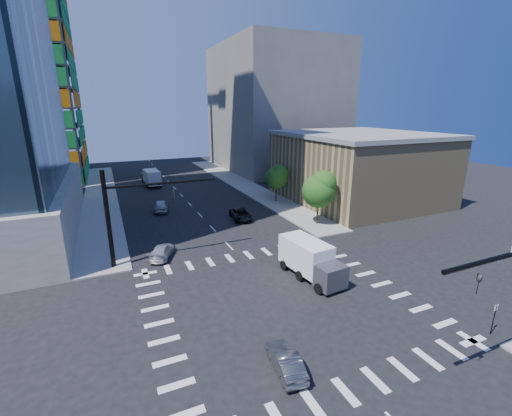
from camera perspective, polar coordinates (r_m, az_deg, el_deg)
ground at (r=27.21m, az=4.28°, el=-15.31°), size 160.00×160.00×0.00m
road_markings at (r=27.20m, az=4.28°, el=-15.30°), size 20.00×20.00×0.01m
sidewalk_ne at (r=66.30m, az=-2.41°, el=4.06°), size 5.00×60.00×0.15m
sidewalk_nw at (r=61.97m, az=-24.46°, el=1.69°), size 5.00×60.00×0.15m
commercial_building at (r=56.34m, az=16.53°, el=6.61°), size 20.50×22.50×10.60m
bg_building_ne at (r=84.40m, az=3.12°, el=16.24°), size 24.00×30.00×28.00m
signal_mast_nw at (r=33.01m, az=-21.01°, el=-0.13°), size 10.20×0.40×9.00m
tree_south at (r=42.73m, az=10.65°, el=3.17°), size 4.16×4.16×6.82m
tree_north at (r=53.10m, az=3.59°, el=5.23°), size 3.54×3.52×5.78m
no_parking_sign at (r=27.76m, az=34.93°, el=-14.53°), size 0.30×0.06×2.20m
car_nb_far at (r=45.28m, az=-2.57°, el=-1.07°), size 2.76×5.07×1.35m
car_sb_near at (r=35.32m, az=-15.39°, el=-6.94°), size 3.41×4.65×1.25m
car_sb_mid at (r=50.72m, az=-15.55°, el=0.41°), size 2.62×4.94×1.60m
car_sb_cross at (r=21.13m, az=4.91°, el=-23.99°), size 1.74×3.85×1.22m
box_truck_near at (r=30.11m, az=9.40°, el=-9.13°), size 3.22×6.32×3.19m
box_truck_far at (r=67.55m, az=-17.09°, el=4.70°), size 2.98×6.10×3.11m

